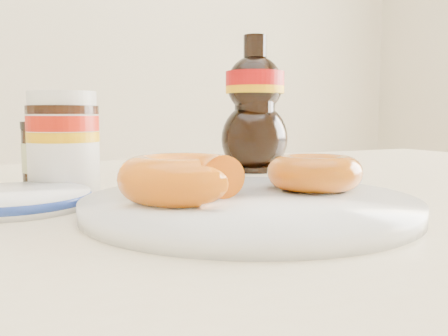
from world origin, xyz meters
name	(u,v)px	position (x,y,z in m)	size (l,w,h in m)	color
dining_table	(250,263)	(0.00, 0.10, 0.67)	(1.40, 0.90, 0.75)	beige
plate	(249,205)	(-0.06, -0.01, 0.76)	(0.29, 0.29, 0.01)	white
donut_bitten	(182,178)	(-0.12, 0.00, 0.78)	(0.11, 0.11, 0.04)	#D35C0C
donut_whole	(314,172)	(0.02, 0.00, 0.78)	(0.09, 0.09, 0.03)	#AF5E0B
nutella_jar	(63,138)	(-0.19, 0.19, 0.81)	(0.08, 0.08, 0.11)	white
syrup_bottle	(255,104)	(0.11, 0.28, 0.85)	(0.10, 0.09, 0.20)	black
dark_jar	(43,155)	(-0.20, 0.24, 0.79)	(0.05, 0.05, 0.08)	black
blue_rim_saucer	(11,199)	(-0.25, 0.11, 0.76)	(0.15, 0.15, 0.01)	white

